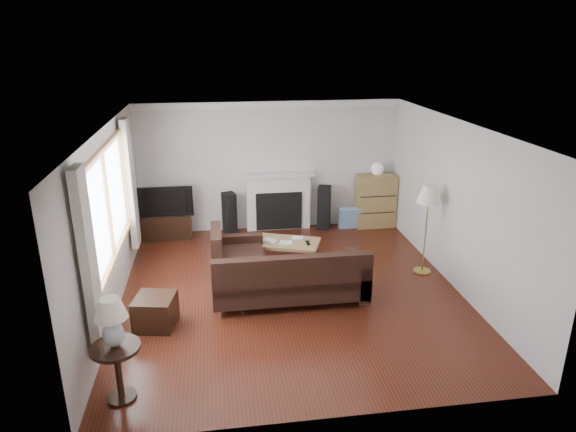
{
  "coord_description": "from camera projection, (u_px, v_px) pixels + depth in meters",
  "views": [
    {
      "loc": [
        -1.04,
        -6.85,
        3.67
      ],
      "look_at": [
        0.0,
        0.3,
        1.1
      ],
      "focal_mm": 32.0,
      "sensor_mm": 36.0,
      "label": 1
    }
  ],
  "objects": [
    {
      "name": "speaker_left",
      "position": [
        229.0,
        213.0,
        9.89
      ],
      "size": [
        0.29,
        0.32,
        0.81
      ],
      "primitive_type": "cube",
      "rotation": [
        0.0,
        0.0,
        0.28
      ],
      "color": "black",
      "rests_on": "ground"
    },
    {
      "name": "window",
      "position": [
        109.0,
        205.0,
        6.72
      ],
      "size": [
        0.12,
        2.74,
        1.54
      ],
      "primitive_type": "cube",
      "color": "brown",
      "rests_on": "room"
    },
    {
      "name": "fireplace",
      "position": [
        278.0,
        201.0,
        10.05
      ],
      "size": [
        1.4,
        0.26,
        1.15
      ],
      "primitive_type": "cube",
      "color": "white",
      "rests_on": "room"
    },
    {
      "name": "speaker_right",
      "position": [
        324.0,
        208.0,
        10.13
      ],
      "size": [
        0.32,
        0.35,
        0.86
      ],
      "primitive_type": "cube",
      "rotation": [
        0.0,
        0.0,
        -0.32
      ],
      "color": "black",
      "rests_on": "ground"
    },
    {
      "name": "globe_lamp",
      "position": [
        377.0,
        169.0,
        10.0
      ],
      "size": [
        0.24,
        0.24,
        0.24
      ],
      "primitive_type": "sphere",
      "color": "white",
      "rests_on": "bookshelf"
    },
    {
      "name": "bookshelf",
      "position": [
        375.0,
        201.0,
        10.22
      ],
      "size": [
        0.77,
        0.37,
        1.06
      ],
      "primitive_type": "cube",
      "color": "#9B7E48",
      "rests_on": "ground"
    },
    {
      "name": "table_lamp",
      "position": [
        112.0,
        323.0,
        5.17
      ],
      "size": [
        0.33,
        0.33,
        0.54
      ],
      "primitive_type": "cube",
      "color": "silver",
      "rests_on": "side_table"
    },
    {
      "name": "room",
      "position": [
        291.0,
        213.0,
        7.34
      ],
      "size": [
        5.1,
        5.6,
        2.54
      ],
      "color": "#4B1C10",
      "rests_on": "ground"
    },
    {
      "name": "coffee_table",
      "position": [
        285.0,
        253.0,
        8.57
      ],
      "size": [
        1.24,
        0.94,
        0.43
      ],
      "primitive_type": "cube",
      "rotation": [
        0.0,
        0.0,
        -0.35
      ],
      "color": "#977448",
      "rests_on": "ground"
    },
    {
      "name": "footstool",
      "position": [
        155.0,
        312.0,
        6.77
      ],
      "size": [
        0.59,
        0.59,
        0.43
      ],
      "primitive_type": "cube",
      "rotation": [
        0.0,
        0.0,
        -0.2
      ],
      "color": "black",
      "rests_on": "ground"
    },
    {
      "name": "television",
      "position": [
        166.0,
        200.0,
        9.57
      ],
      "size": [
        0.99,
        0.13,
        0.57
      ],
      "primitive_type": "imported",
      "color": "black",
      "rests_on": "tv_stand"
    },
    {
      "name": "curtain_far",
      "position": [
        130.0,
        184.0,
        8.19
      ],
      "size": [
        0.1,
        0.35,
        2.1
      ],
      "primitive_type": "cube",
      "color": "beige",
      "rests_on": "room"
    },
    {
      "name": "floor_lamp",
      "position": [
        426.0,
        230.0,
        8.14
      ],
      "size": [
        0.47,
        0.47,
        1.46
      ],
      "primitive_type": "cube",
      "rotation": [
        0.0,
        0.0,
        0.32
      ],
      "color": "#A69039",
      "rests_on": "ground"
    },
    {
      "name": "tv_stand",
      "position": [
        167.0,
        226.0,
        9.74
      ],
      "size": [
        0.93,
        0.42,
        0.46
      ],
      "primitive_type": "cube",
      "color": "black",
      "rests_on": "ground"
    },
    {
      "name": "side_table",
      "position": [
        119.0,
        372.0,
        5.37
      ],
      "size": [
        0.52,
        0.52,
        0.65
      ],
      "primitive_type": "cube",
      "color": "black",
      "rests_on": "ground"
    },
    {
      "name": "sectional_sofa",
      "position": [
        290.0,
        275.0,
        7.38
      ],
      "size": [
        2.4,
        1.75,
        0.77
      ],
      "primitive_type": "cube",
      "color": "black",
      "rests_on": "ground"
    },
    {
      "name": "curtain_near",
      "position": [
        89.0,
        264.0,
        5.36
      ],
      "size": [
        0.1,
        0.35,
        2.1
      ],
      "primitive_type": "cube",
      "color": "beige",
      "rests_on": "room"
    }
  ]
}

